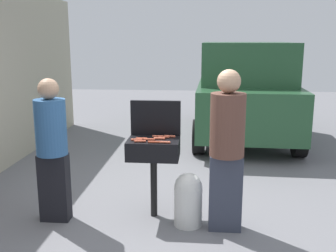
{
  "coord_description": "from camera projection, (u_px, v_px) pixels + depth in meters",
  "views": [
    {
      "loc": [
        0.44,
        -4.43,
        2.08
      ],
      "look_at": [
        0.01,
        0.49,
        1.0
      ],
      "focal_mm": 42.43,
      "sensor_mm": 36.0,
      "label": 1
    }
  ],
  "objects": [
    {
      "name": "ground_plane",
      "position": [
        164.0,
        215.0,
        4.79
      ],
      "size": [
        24.0,
        24.0,
        0.0
      ],
      "primitive_type": "plane",
      "color": "slate"
    },
    {
      "name": "parked_minivan",
      "position": [
        244.0,
        90.0,
        8.51
      ],
      "size": [
        2.13,
        4.45,
        2.02
      ],
      "rotation": [
        0.0,
        0.0,
        3.11
      ],
      "color": "#234C2D",
      "rests_on": "ground"
    },
    {
      "name": "hot_dog_3",
      "position": [
        165.0,
        142.0,
        4.41
      ],
      "size": [
        0.13,
        0.04,
        0.03
      ],
      "primitive_type": "cylinder",
      "rotation": [
        0.0,
        1.57,
        -0.1
      ],
      "color": "#C6593D",
      "rests_on": "bbq_grill"
    },
    {
      "name": "hot_dog_7",
      "position": [
        149.0,
        139.0,
        4.54
      ],
      "size": [
        0.13,
        0.03,
        0.03
      ],
      "primitive_type": "cylinder",
      "rotation": [
        0.0,
        1.57,
        0.06
      ],
      "color": "#B74C33",
      "rests_on": "bbq_grill"
    },
    {
      "name": "hot_dog_5",
      "position": [
        164.0,
        137.0,
        4.64
      ],
      "size": [
        0.13,
        0.03,
        0.03
      ],
      "primitive_type": "cylinder",
      "rotation": [
        0.0,
        1.57,
        0.02
      ],
      "color": "#B74C33",
      "rests_on": "bbq_grill"
    },
    {
      "name": "hot_dog_4",
      "position": [
        159.0,
        138.0,
        4.58
      ],
      "size": [
        0.13,
        0.04,
        0.03
      ],
      "primitive_type": "cylinder",
      "rotation": [
        0.0,
        1.57,
        -0.08
      ],
      "color": "#C6593D",
      "rests_on": "bbq_grill"
    },
    {
      "name": "person_right",
      "position": [
        227.0,
        146.0,
        4.25
      ],
      "size": [
        0.37,
        0.37,
        1.78
      ],
      "rotation": [
        0.0,
        0.0,
        3.05
      ],
      "color": "#333847",
      "rests_on": "ground"
    },
    {
      "name": "hot_dog_1",
      "position": [
        141.0,
        139.0,
        4.57
      ],
      "size": [
        0.13,
        0.03,
        0.03
      ],
      "primitive_type": "cylinder",
      "rotation": [
        0.0,
        1.57,
        0.03
      ],
      "color": "#AD4228",
      "rests_on": "bbq_grill"
    },
    {
      "name": "person_left",
      "position": [
        52.0,
        145.0,
        4.49
      ],
      "size": [
        0.35,
        0.35,
        1.67
      ],
      "rotation": [
        0.0,
        0.0,
        0.03
      ],
      "color": "black",
      "rests_on": "ground"
    },
    {
      "name": "hot_dog_8",
      "position": [
        140.0,
        141.0,
        4.46
      ],
      "size": [
        0.13,
        0.04,
        0.03
      ],
      "primitive_type": "cylinder",
      "rotation": [
        0.0,
        1.57,
        0.11
      ],
      "color": "#B74C33",
      "rests_on": "bbq_grill"
    },
    {
      "name": "hot_dog_6",
      "position": [
        137.0,
        140.0,
        4.52
      ],
      "size": [
        0.13,
        0.03,
        0.03
      ],
      "primitive_type": "cylinder",
      "rotation": [
        0.0,
        1.57,
        0.06
      ],
      "color": "#C6593D",
      "rests_on": "bbq_grill"
    },
    {
      "name": "hot_dog_0",
      "position": [
        158.0,
        136.0,
        4.68
      ],
      "size": [
        0.13,
        0.03,
        0.03
      ],
      "primitive_type": "cylinder",
      "rotation": [
        0.0,
        1.57,
        0.01
      ],
      "color": "#C6593D",
      "rests_on": "bbq_grill"
    },
    {
      "name": "propane_tank",
      "position": [
        188.0,
        198.0,
        4.49
      ],
      "size": [
        0.32,
        0.32,
        0.62
      ],
      "color": "silver",
      "rests_on": "ground"
    },
    {
      "name": "hot_dog_2",
      "position": [
        154.0,
        142.0,
        4.42
      ],
      "size": [
        0.13,
        0.03,
        0.03
      ],
      "primitive_type": "cylinder",
      "rotation": [
        0.0,
        1.57,
        0.01
      ],
      "color": "#AD4228",
      "rests_on": "bbq_grill"
    },
    {
      "name": "grill_lid_open",
      "position": [
        156.0,
        118.0,
        4.76
      ],
      "size": [
        0.6,
        0.05,
        0.42
      ],
      "primitive_type": "cube",
      "color": "black",
      "rests_on": "bbq_grill"
    },
    {
      "name": "bbq_grill",
      "position": [
        154.0,
        151.0,
        4.62
      ],
      "size": [
        0.6,
        0.44,
        0.95
      ],
      "color": "black",
      "rests_on": "ground"
    },
    {
      "name": "hot_dog_9",
      "position": [
        170.0,
        136.0,
        4.68
      ],
      "size": [
        0.13,
        0.04,
        0.03
      ],
      "primitive_type": "cylinder",
      "rotation": [
        0.0,
        1.57,
        -0.08
      ],
      "color": "#C6593D",
      "rests_on": "bbq_grill"
    }
  ]
}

